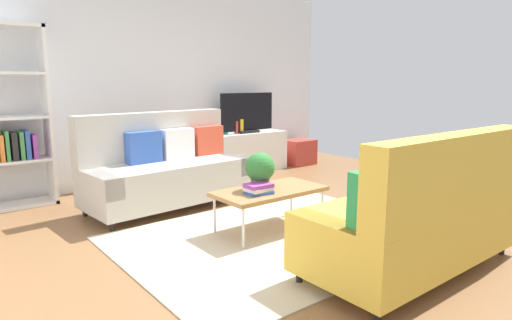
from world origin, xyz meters
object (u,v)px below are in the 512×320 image
tv_console (246,152)px  vase_1 (224,130)px  tv (247,113)px  couch_beige (166,168)px  vase_0 (215,131)px  bottle_0 (237,128)px  couch_green (419,216)px  potted_plant (260,170)px  table_book_0 (259,192)px  coffee_table (270,192)px  bottle_1 (242,126)px  storage_trunk (299,152)px

tv_console → vase_1: (-0.40, 0.05, 0.39)m
tv → tv_console: bearing=90.0°
couch_beige → vase_0: size_ratio=15.03×
vase_0 → bottle_0: (0.36, -0.09, 0.03)m
couch_green → tv_console: couch_green is taller
potted_plant → table_book_0: potted_plant is taller
coffee_table → tv_console: 2.92m
couch_green → bottle_1: bearing=73.1°
vase_1 → coffee_table: bearing=-115.0°
vase_0 → tv: bearing=-6.9°
tv → couch_green: bearing=-108.4°
tv_console → storage_trunk: tv_console is taller
couch_green → storage_trunk: couch_green is taller
couch_beige → storage_trunk: 3.21m
vase_1 → bottle_1: bottle_1 is taller
coffee_table → bottle_1: bearing=59.2°
coffee_table → bottle_1: size_ratio=4.83×
bottle_0 → coffee_table: bearing=-119.1°
potted_plant → storage_trunk: bearing=40.0°
couch_green → coffee_table: 1.45m
bottle_0 → storage_trunk: bearing=-2.6°
potted_plant → bottle_0: 2.79m
bottle_0 → vase_1: bearing=153.0°
vase_0 → vase_1: 0.18m
couch_beige → vase_1: bearing=-149.6°
tv → potted_plant: size_ratio=2.72×
vase_1 → bottle_1: size_ratio=0.60×
bottle_1 → vase_0: bearing=168.8°
vase_0 → vase_1: (0.18, 0.00, 0.00)m
coffee_table → vase_1: 2.79m
couch_beige → table_book_0: size_ratio=8.17×
bottle_0 → tv_console: bearing=10.4°
tv_console → table_book_0: size_ratio=5.83×
tv → vase_1: (-0.40, 0.07, -0.24)m
storage_trunk → vase_1: vase_1 is taller
bottle_1 → tv: bearing=9.0°
potted_plant → couch_green: bearing=-75.7°
tv → potted_plant: bearing=-124.7°
couch_beige → bottle_1: size_ratio=8.60×
coffee_table → storage_trunk: bearing=41.5°
couch_beige → bottle_1: bearing=-155.9°
bottle_0 → bottle_1: bottle_1 is taller
bottle_1 → potted_plant: bearing=-122.8°
storage_trunk → bottle_1: bearing=177.2°
storage_trunk → table_book_0: table_book_0 is taller
potted_plant → vase_1: size_ratio=2.70×
vase_0 → bottle_0: bearing=-14.0°
vase_0 → bottle_1: bearing=-11.2°
table_book_0 → bottle_0: size_ratio=1.21×
couch_green → bottle_0: bearing=74.4°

